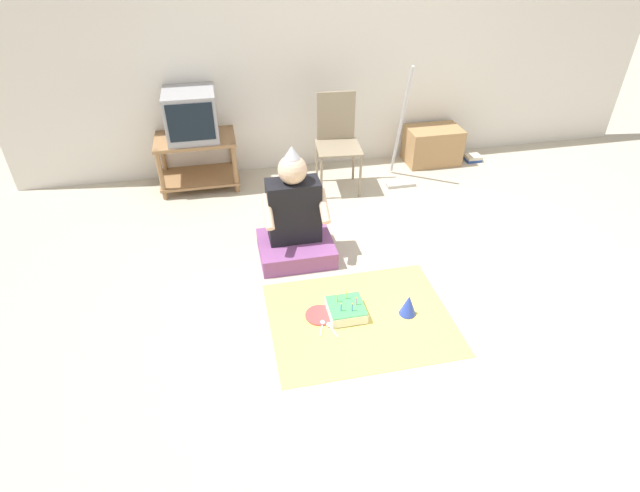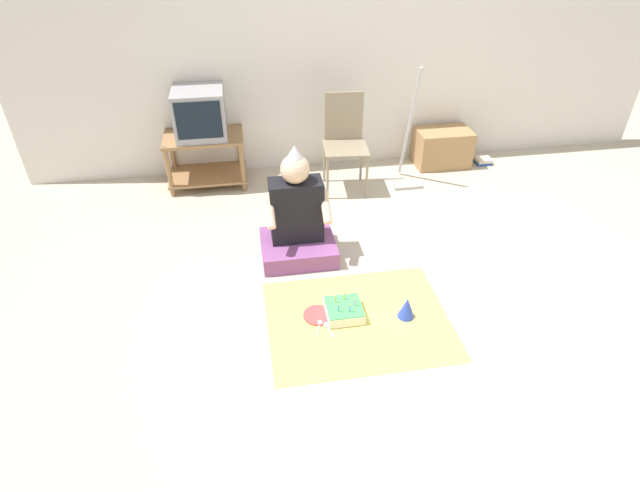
{
  "view_description": "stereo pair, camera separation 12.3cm",
  "coord_description": "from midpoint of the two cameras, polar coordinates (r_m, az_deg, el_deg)",
  "views": [
    {
      "loc": [
        -1.24,
        -2.49,
        2.31
      ],
      "look_at": [
        -0.65,
        0.25,
        0.35
      ],
      "focal_mm": 28.0,
      "sensor_mm": 36.0,
      "label": 1
    },
    {
      "loc": [
        -1.11,
        -2.51,
        2.31
      ],
      "look_at": [
        -0.65,
        0.25,
        0.35
      ],
      "focal_mm": 28.0,
      "sensor_mm": 36.0,
      "label": 2
    }
  ],
  "objects": [
    {
      "name": "person_seated",
      "position": [
        3.78,
        -3.85,
        2.73
      ],
      "size": [
        0.57,
        0.48,
        0.9
      ],
      "color": "#8C4C8C",
      "rests_on": "ground_plane"
    },
    {
      "name": "paper_plate",
      "position": [
        3.38,
        -1.04,
        -7.91
      ],
      "size": [
        0.2,
        0.2,
        0.01
      ],
      "color": "#D84C4C",
      "rests_on": "party_cloth"
    },
    {
      "name": "birthday_cake",
      "position": [
        3.37,
        1.94,
        -7.29
      ],
      "size": [
        0.24,
        0.24,
        0.15
      ],
      "color": "white",
      "rests_on": "party_cloth"
    },
    {
      "name": "party_hat_blue",
      "position": [
        3.39,
        9.03,
        -6.68
      ],
      "size": [
        0.11,
        0.11,
        0.15
      ],
      "color": "blue",
      "rests_on": "party_cloth"
    },
    {
      "name": "wall_back",
      "position": [
        5.03,
        1.95,
        23.09
      ],
      "size": [
        6.4,
        0.06,
        2.55
      ],
      "color": "silver",
      "rests_on": "ground_plane"
    },
    {
      "name": "book_pile",
      "position": [
        5.63,
        16.46,
        9.61
      ],
      "size": [
        0.17,
        0.14,
        0.06
      ],
      "color": "#284793",
      "rests_on": "ground_plane"
    },
    {
      "name": "folding_chair",
      "position": [
        4.72,
        1.22,
        12.42
      ],
      "size": [
        0.43,
        0.43,
        0.88
      ],
      "color": "gray",
      "rests_on": "ground_plane"
    },
    {
      "name": "tv",
      "position": [
        4.79,
        -15.26,
        14.26
      ],
      "size": [
        0.45,
        0.47,
        0.43
      ],
      "color": "#99999E",
      "rests_on": "tv_stand"
    },
    {
      "name": "dust_mop",
      "position": [
        4.88,
        8.5,
        10.6
      ],
      "size": [
        0.28,
        0.35,
        1.15
      ],
      "color": "#B2ADA3",
      "rests_on": "ground_plane"
    },
    {
      "name": "plastic_spoon_far",
      "position": [
        3.3,
        0.08,
        -9.16
      ],
      "size": [
        0.05,
        0.14,
        0.01
      ],
      "color": "white",
      "rests_on": "party_cloth"
    },
    {
      "name": "plastic_spoon_near",
      "position": [
        3.32,
        -0.81,
        -8.94
      ],
      "size": [
        0.06,
        0.14,
        0.01
      ],
      "color": "white",
      "rests_on": "party_cloth"
    },
    {
      "name": "ground_plane",
      "position": [
        3.6,
        10.11,
        -5.57
      ],
      "size": [
        16.0,
        16.0,
        0.0
      ],
      "primitive_type": "plane",
      "color": "#BCB29E"
    },
    {
      "name": "party_cloth",
      "position": [
        3.38,
        3.57,
        -8.26
      ],
      "size": [
        1.2,
        0.96,
        0.01
      ],
      "color": "#EAD666",
      "rests_on": "ground_plane"
    },
    {
      "name": "tv_stand",
      "position": [
        4.94,
        -14.53,
        9.79
      ],
      "size": [
        0.73,
        0.49,
        0.49
      ],
      "color": "#997047",
      "rests_on": "ground_plane"
    },
    {
      "name": "cardboard_box_stack",
      "position": [
        5.43,
        12.08,
        11.19
      ],
      "size": [
        0.55,
        0.37,
        0.37
      ],
      "color": "#A87F51",
      "rests_on": "ground_plane"
    }
  ]
}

